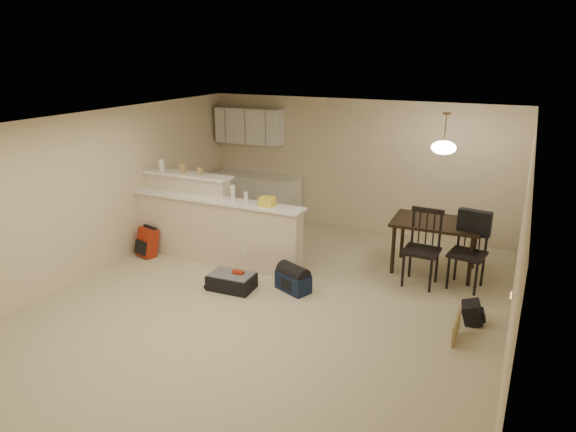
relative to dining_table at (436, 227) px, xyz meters
The scene contains 20 objects.
room 2.79m from the dining_table, 131.23° to the right, with size 7.00×7.02×2.50m.
breakfast_bar 3.73m from the dining_table, 163.14° to the right, with size 3.08×0.58×1.39m.
upper_cabinets 4.36m from the dining_table, 162.55° to the left, with size 1.40×0.34×0.70m, color white.
kitchen_counter 3.98m from the dining_table, 163.48° to the left, with size 1.80×0.60×0.90m, color white.
thermostat 1.50m from the dining_table, 23.43° to the right, with size 0.02×0.12×0.12m, color beige.
jar 4.65m from the dining_table, 168.17° to the right, with size 0.10×0.10×0.20m, color silver.
cereal_box 4.22m from the dining_table, 166.92° to the right, with size 0.10×0.07×0.16m, color tan.
small_box 3.89m from the dining_table, 165.75° to the right, with size 0.08×0.06×0.12m, color tan.
bottle_a 3.21m from the dining_table, 158.56° to the right, with size 0.07×0.07×0.26m, color silver.
bottle_b 2.99m from the dining_table, 156.88° to the right, with size 0.06×0.06×0.18m, color silver.
bag_lump 2.66m from the dining_table, 153.76° to the right, with size 0.22×0.18×0.14m, color tan.
dining_table is the anchor object (origin of this frame).
pendant_lamp 1.26m from the dining_table, behind, with size 0.36×0.36×0.62m.
dining_chair_near 0.63m from the dining_table, 98.51° to the right, with size 0.50×0.48×1.14m, color black, non-canonical shape.
dining_chair_far 0.70m from the dining_table, 38.10° to the right, with size 0.49×0.47×1.12m, color black, non-canonical shape.
suitcase 3.26m from the dining_table, 142.96° to the right, with size 0.66×0.42×0.22m, color black.
red_backpack 4.76m from the dining_table, 162.15° to the right, with size 0.33×0.20×0.49m, color #A02812.
navy_duffel 2.41m from the dining_table, 136.86° to the right, with size 0.51×0.28×0.28m, color #121E3A.
black_daypack 1.74m from the dining_table, 62.36° to the right, with size 0.31×0.22×0.27m, color black.
cardboard_sheet 2.17m from the dining_table, 72.36° to the right, with size 0.46×0.02×0.35m, color tan.
Camera 1 is at (2.93, -5.73, 3.36)m, focal length 32.00 mm.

